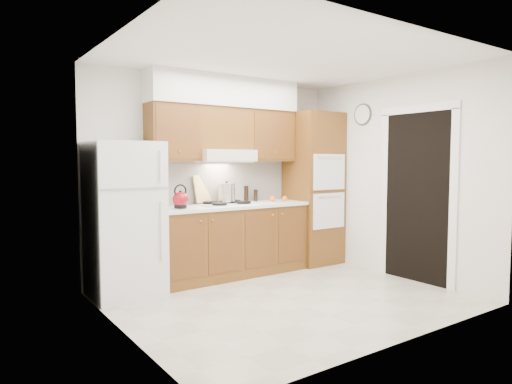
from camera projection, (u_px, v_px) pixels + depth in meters
floor at (286, 298)px, 5.01m from camera, size 3.60×3.60×0.00m
ceiling at (288, 58)px, 4.83m from camera, size 3.60×3.60×0.00m
wall_back at (217, 176)px, 6.14m from camera, size 3.60×0.02×2.60m
wall_left at (122, 186)px, 3.89m from camera, size 0.02×3.00×2.60m
wall_right at (395, 177)px, 5.95m from camera, size 0.02×3.00×2.60m
fridge at (124, 219)px, 5.08m from camera, size 0.75×0.72×1.72m
base_cabinets at (231, 242)px, 5.97m from camera, size 2.11×0.60×0.90m
countertop at (231, 206)px, 5.93m from camera, size 2.13×0.62×0.04m
backsplash at (219, 182)px, 6.15m from camera, size 2.11×0.03×0.56m
oven_cabinet at (313, 188)px, 6.72m from camera, size 0.70×0.65×2.20m
upper_cab_left at (173, 133)px, 5.56m from camera, size 0.63×0.33×0.70m
upper_cab_right at (267, 136)px, 6.38m from camera, size 0.73×0.33×0.70m
range_hood at (224, 156)px, 5.93m from camera, size 0.75×0.45×0.15m
upper_cab_over_hood at (222, 129)px, 5.95m from camera, size 0.75×0.33×0.55m
soffit at (225, 92)px, 5.94m from camera, size 2.13×0.36×0.40m
cooktop at (227, 204)px, 5.92m from camera, size 0.74×0.50×0.01m
doorway at (417, 198)px, 5.67m from camera, size 0.02×0.90×2.10m
wall_clock at (363, 114)px, 6.33m from camera, size 0.02×0.30×0.30m
kettle at (180, 200)px, 5.42m from camera, size 0.24×0.24×0.19m
cutting_board at (202, 189)px, 5.97m from camera, size 0.29×0.18×0.36m
stock_pot at (227, 193)px, 6.02m from camera, size 0.23×0.23×0.23m
condiment_a at (246, 194)px, 6.37m from camera, size 0.08×0.08×0.22m
condiment_b at (256, 195)px, 6.47m from camera, size 0.06×0.06×0.16m
condiment_c at (256, 196)px, 6.38m from camera, size 0.05×0.05×0.14m
orange_near at (285, 199)px, 6.37m from camera, size 0.10×0.10×0.08m
orange_far at (273, 199)px, 6.34m from camera, size 0.08×0.08×0.08m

